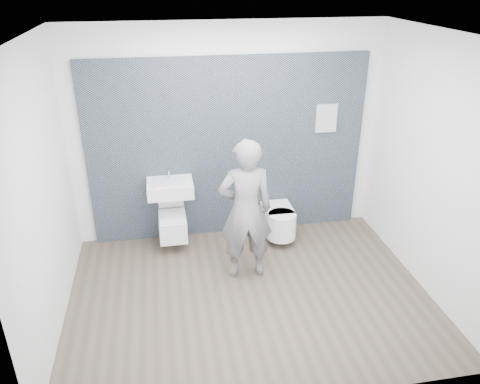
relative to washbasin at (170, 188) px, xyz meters
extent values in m
plane|color=brown|center=(0.79, -1.22, -0.83)|extent=(4.00, 4.00, 0.00)
plane|color=silver|center=(0.79, 0.28, 0.57)|extent=(4.00, 0.00, 4.00)
plane|color=silver|center=(0.79, -2.72, 0.57)|extent=(4.00, 0.00, 4.00)
plane|color=silver|center=(-1.21, -1.22, 0.57)|extent=(0.00, 3.00, 3.00)
plane|color=silver|center=(2.79, -1.22, 0.57)|extent=(0.00, 3.00, 3.00)
plane|color=white|center=(0.79, -1.22, 1.97)|extent=(4.00, 4.00, 0.00)
cube|color=black|center=(0.79, 0.25, -0.83)|extent=(3.60, 0.06, 2.40)
cube|color=white|center=(0.00, 0.00, -0.01)|extent=(0.57, 0.43, 0.17)
cube|color=silver|center=(0.00, -0.02, 0.08)|extent=(0.40, 0.29, 0.03)
cylinder|color=silver|center=(0.00, 0.16, 0.15)|extent=(0.02, 0.02, 0.14)
cylinder|color=silver|center=(0.00, 0.11, 0.21)|extent=(0.02, 0.10, 0.02)
cylinder|color=silver|center=(0.00, 0.20, -0.15)|extent=(0.04, 0.04, 0.11)
cube|color=white|center=(0.00, -0.04, -0.53)|extent=(0.35, 0.50, 0.29)
cylinder|color=silver|center=(0.00, -0.07, -0.40)|extent=(0.25, 0.25, 0.03)
cube|color=white|center=(0.00, -0.07, -0.37)|extent=(0.33, 0.40, 0.02)
cube|color=white|center=(0.00, 0.05, -0.22)|extent=(0.33, 0.24, 0.30)
cube|color=silver|center=(0.00, 0.19, -0.64)|extent=(0.09, 0.06, 0.08)
cube|color=white|center=(1.41, -0.01, -0.57)|extent=(0.39, 0.45, 0.32)
cylinder|color=white|center=(1.41, -0.24, -0.57)|extent=(0.39, 0.39, 0.32)
cube|color=white|center=(1.41, -0.04, -0.39)|extent=(0.36, 0.43, 0.03)
cylinder|color=white|center=(1.41, -0.26, -0.39)|extent=(0.36, 0.36, 0.03)
cube|color=silver|center=(1.41, 0.19, -0.69)|extent=(0.11, 0.06, 0.08)
cube|color=white|center=(2.08, 0.20, -0.83)|extent=(0.28, 0.03, 0.37)
imported|color=slate|center=(0.82, -0.82, 0.02)|extent=(0.63, 0.42, 1.71)
camera|label=1|loc=(-0.07, -5.42, 2.49)|focal=35.00mm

